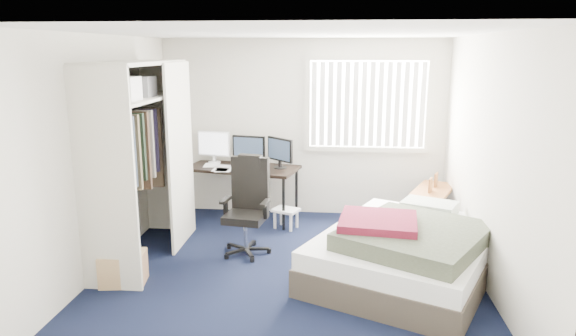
% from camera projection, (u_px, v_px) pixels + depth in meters
% --- Properties ---
extents(ground, '(4.20, 4.20, 0.00)m').
position_uv_depth(ground, '(289.00, 271.00, 5.55)').
color(ground, black).
rests_on(ground, ground).
extents(room_shell, '(4.20, 4.20, 4.20)m').
position_uv_depth(room_shell, '(289.00, 133.00, 5.22)').
color(room_shell, silver).
rests_on(room_shell, ground).
extents(window_assembly, '(1.72, 0.09, 1.32)m').
position_uv_depth(window_assembly, '(368.00, 105.00, 7.09)').
color(window_assembly, white).
rests_on(window_assembly, ground).
extents(closet, '(0.64, 1.84, 2.22)m').
position_uv_depth(closet, '(141.00, 141.00, 5.67)').
color(closet, beige).
rests_on(closet, ground).
extents(desk, '(1.64, 1.01, 1.21)m').
position_uv_depth(desk, '(243.00, 164.00, 7.16)').
color(desk, black).
rests_on(desk, ground).
extents(office_chair, '(0.61, 0.61, 1.15)m').
position_uv_depth(office_chair, '(248.00, 216.00, 6.01)').
color(office_chair, black).
rests_on(office_chair, ground).
extents(footstool, '(0.41, 0.37, 0.27)m').
position_uv_depth(footstool, '(286.00, 213.00, 6.85)').
color(footstool, white).
rests_on(footstool, ground).
extents(nightstand, '(0.72, 0.94, 0.76)m').
position_uv_depth(nightstand, '(433.00, 194.00, 6.67)').
color(nightstand, brown).
rests_on(nightstand, ground).
extents(bed, '(2.38, 2.64, 0.71)m').
position_uv_depth(bed, '(407.00, 250.00, 5.36)').
color(bed, '#3D352C').
rests_on(bed, ground).
extents(pine_box, '(0.48, 0.39, 0.33)m').
position_uv_depth(pine_box, '(123.00, 268.00, 5.23)').
color(pine_box, tan).
rests_on(pine_box, ground).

